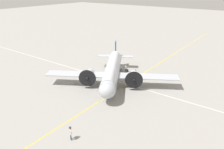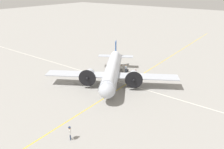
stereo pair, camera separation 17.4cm
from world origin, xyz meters
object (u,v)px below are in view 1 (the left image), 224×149
(crew_foreground, at_px, (70,132))
(suitcase_upright_spare, at_px, (135,71))
(passenger_boarding, at_px, (122,67))
(suitcase_near_door, at_px, (128,71))
(airliner_main, at_px, (112,71))
(ramp_agent, at_px, (126,68))

(crew_foreground, distance_m, suitcase_upright_spare, 24.67)
(passenger_boarding, relative_size, suitcase_near_door, 2.74)
(airliner_main, bearing_deg, ramp_agent, 158.75)
(suitcase_near_door, bearing_deg, suitcase_upright_spare, 123.51)
(ramp_agent, bearing_deg, passenger_boarding, -56.00)
(ramp_agent, bearing_deg, suitcase_near_door, 149.86)
(airliner_main, xyz_separation_m, crew_foreground, (16.14, 5.53, -1.47))
(ramp_agent, xyz_separation_m, suitcase_upright_spare, (-1.28, 1.70, -0.76))
(airliner_main, height_order, crew_foreground, airliner_main)
(suitcase_near_door, relative_size, suitcase_upright_spare, 1.12)
(crew_foreground, height_order, suitcase_upright_spare, crew_foreground)
(crew_foreground, xyz_separation_m, ramp_agent, (-22.86, -6.66, -0.13))
(ramp_agent, height_order, suitcase_upright_spare, ramp_agent)
(crew_foreground, bearing_deg, suitcase_near_door, -37.75)
(crew_foreground, xyz_separation_m, suitcase_near_door, (-23.19, -6.41, -0.85))
(crew_foreground, height_order, passenger_boarding, crew_foreground)
(airliner_main, relative_size, crew_foreground, 12.20)
(crew_foreground, bearing_deg, suitcase_upright_spare, -41.59)
(crew_foreground, relative_size, suitcase_near_door, 2.90)
(airliner_main, bearing_deg, crew_foreground, -11.84)
(airliner_main, relative_size, ramp_agent, 13.38)
(crew_foreground, height_order, ramp_agent, crew_foreground)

